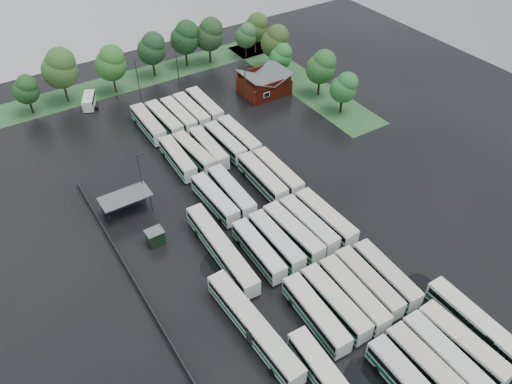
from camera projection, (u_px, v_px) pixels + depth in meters
ground at (287, 252)px, 76.69m from camera, size 160.00×160.00×0.00m
brick_building at (264, 85)px, 112.63m from camera, size 10.07×8.60×5.39m
wash_shed at (125, 198)px, 81.74m from camera, size 8.20×4.20×3.58m
utility_hut at (155, 237)px, 77.22m from camera, size 2.70×2.20×2.62m
grass_strip_north at (136, 79)px, 118.87m from camera, size 80.00×10.00×0.01m
grass_strip_east at (299, 81)px, 117.97m from camera, size 10.00×50.00×0.01m
west_fence at (131, 276)px, 72.29m from camera, size 0.10×50.00×1.20m
bus_r0c2 at (429, 369)px, 59.77m from camera, size 2.71×12.33×3.43m
bus_r0c3 at (444, 356)px, 61.10m from camera, size 2.72×12.26×3.41m
bus_r0c4 at (463, 344)px, 62.26m from camera, size 3.21×12.63×3.49m
bus_r1c0 at (316, 314)px, 65.70m from camera, size 3.24×12.52×3.45m
bus_r1c1 at (335, 303)px, 67.08m from camera, size 2.84×12.44×3.45m
bus_r1c2 at (353, 294)px, 68.16m from camera, size 3.18×12.68×3.50m
bus_r1c3 at (368, 282)px, 69.73m from camera, size 3.02×12.32×3.41m
bus_r1c4 at (386, 274)px, 70.90m from camera, size 3.07×12.11×3.34m
bus_r2c0 at (259, 250)px, 74.41m from camera, size 2.89×12.02×3.33m
bus_r2c1 at (276, 241)px, 75.81m from camera, size 2.69×12.14×3.37m
bus_r2c2 at (293, 232)px, 77.19m from camera, size 3.13×12.58×3.48m
bus_r2c3 at (308, 224)px, 78.53m from camera, size 2.88×12.34×3.42m
bus_r2c4 at (325, 218)px, 79.61m from camera, size 2.99×12.67×3.51m
bus_r3c0 at (215, 199)px, 83.18m from camera, size 2.76×12.07×3.35m
bus_r3c1 at (232, 192)px, 84.41m from camera, size 3.04×12.66×3.50m
bus_r3c3 at (262, 178)px, 87.24m from camera, size 2.97×12.73×3.53m
bus_r3c4 at (278, 173)px, 88.45m from camera, size 2.85×12.62×3.50m
bus_r4c0 at (178, 158)px, 91.83m from camera, size 3.07×12.16×3.36m
bus_r4c1 at (194, 153)px, 93.14m from camera, size 3.13×12.11×3.34m
bus_r4c2 at (209, 148)px, 94.23m from camera, size 2.98×12.17×3.37m
bus_r4c3 at (225, 142)px, 95.71m from camera, size 2.69×12.08×3.36m
bus_r4c4 at (239, 137)px, 97.03m from camera, size 2.68×12.47×3.47m
bus_r5c0 at (148, 124)px, 100.42m from camera, size 2.92×12.66×3.51m
bus_r5c1 at (164, 120)px, 101.72m from camera, size 3.00×12.50×3.46m
bus_r5c2 at (179, 116)px, 102.94m from camera, size 2.72×12.24×3.40m
bus_r5c3 at (192, 111)px, 104.27m from camera, size 2.71×12.31×3.42m
bus_r5c4 at (205, 106)px, 105.78m from camera, size 2.93×12.63×3.50m
artic_bus_west_b at (221, 249)px, 74.54m from camera, size 3.23×18.78×3.47m
artic_bus_west_c at (254, 326)px, 64.23m from camera, size 3.28×18.72×3.46m
artic_bus_east at (488, 334)px, 63.36m from camera, size 2.61×18.35×3.40m
minibus at (89, 101)px, 108.40m from camera, size 4.44×6.26×2.57m
tree_north_0 at (26, 89)px, 103.48m from camera, size 5.39×5.39×8.93m
tree_north_1 at (60, 68)px, 105.69m from camera, size 7.60×7.60×12.59m
tree_north_2 at (111, 63)px, 109.24m from camera, size 6.85×6.85×11.35m
tree_north_3 at (152, 48)px, 115.51m from camera, size 6.59×6.59×10.91m
tree_north_4 at (185, 37)px, 119.25m from camera, size 6.96×6.96×11.53m
tree_north_5 at (210, 34)px, 120.61m from camera, size 6.95×6.95×11.50m
tree_north_6 at (256, 27)px, 125.38m from camera, size 6.34×6.34×10.51m
tree_east_0 at (345, 87)px, 103.64m from camera, size 5.65×5.62×9.30m
tree_east_1 at (322, 67)px, 108.72m from camera, size 6.48×6.48×10.74m
tree_east_2 at (281, 56)px, 115.68m from camera, size 5.21×5.21×8.63m
tree_east_3 at (276, 41)px, 118.28m from camera, size 6.70×6.70×11.10m
tree_east_4 at (246, 35)px, 124.22m from camera, size 5.32×5.32×8.82m
lamp_post_ne at (245, 84)px, 104.87m from camera, size 1.56×0.30×10.14m
lamp_post_nw at (141, 174)px, 82.38m from camera, size 1.46×0.28×9.47m
lamp_post_back_w at (138, 76)px, 108.16m from camera, size 1.48×0.29×9.62m
lamp_post_back_e at (177, 60)px, 112.30m from camera, size 1.68×0.33×10.90m
puddle_0 at (367, 377)px, 60.94m from camera, size 5.52×5.52×0.01m
puddle_1 at (419, 316)px, 67.73m from camera, size 3.96×3.96×0.01m
puddle_2 at (222, 265)px, 74.57m from camera, size 6.54×6.54×0.01m
puddle_3 at (337, 256)px, 75.98m from camera, size 3.95×3.95×0.01m
puddle_4 at (419, 283)px, 71.97m from camera, size 3.79×3.79×0.01m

